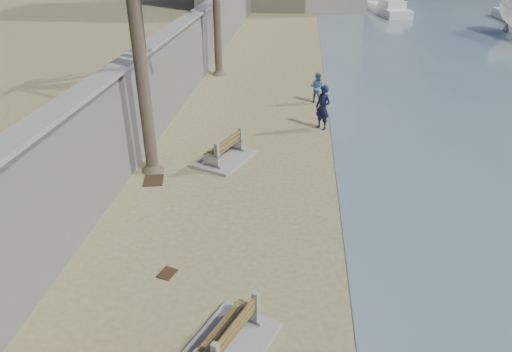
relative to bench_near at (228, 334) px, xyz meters
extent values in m
cube|color=gray|center=(-4.66, 18.10, 1.38)|extent=(0.45, 70.00, 3.50)
cube|color=gray|center=(-4.66, 18.10, 3.18)|extent=(0.80, 70.00, 0.12)
cube|color=gray|center=(0.00, 0.00, -0.32)|extent=(2.08, 2.42, 0.11)
cube|color=gray|center=(-1.47, 8.47, -0.31)|extent=(2.28, 2.67, 0.12)
cylinder|color=brown|center=(-3.82, 7.42, 3.50)|extent=(0.42, 0.42, 7.74)
cylinder|color=brown|center=(-3.63, 19.90, 3.07)|extent=(0.44, 0.44, 6.88)
imported|color=#131335|center=(2.16, 11.93, 0.70)|extent=(0.93, 0.90, 2.15)
imported|color=#5377AC|center=(1.99, 15.44, 0.46)|extent=(0.97, 0.87, 1.66)
cube|color=#382616|center=(-3.58, 6.68, -0.36)|extent=(0.79, 0.92, 0.03)
cube|color=#382616|center=(-1.83, 2.08, -0.36)|extent=(0.48, 0.54, 0.03)
camera|label=1|loc=(1.18, -6.35, 6.92)|focal=32.00mm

